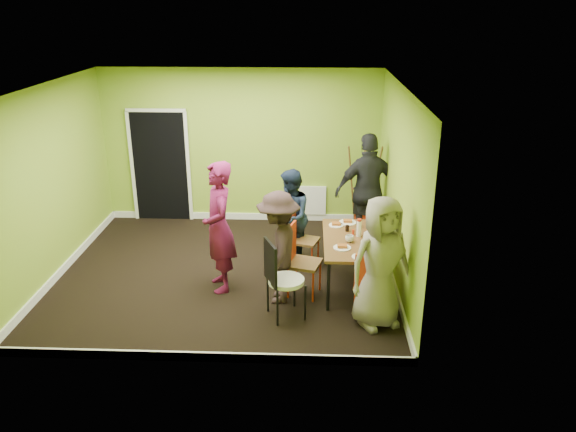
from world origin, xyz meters
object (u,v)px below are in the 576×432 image
(chair_left_near, at_px, (299,256))
(person_back_end, at_px, (368,191))
(person_left_near, at_px, (279,248))
(dining_table, at_px, (355,242))
(chair_left_far, at_px, (301,235))
(person_front_end, at_px, (381,263))
(chair_bentwood, at_px, (281,276))
(person_left_far, at_px, (290,217))
(easel, at_px, (363,187))
(thermos, at_px, (359,229))
(orange_bottle, at_px, (353,232))
(person_standing, at_px, (219,227))
(blue_bottle, at_px, (370,243))
(chair_back_end, at_px, (365,210))
(chair_front_end, at_px, (369,281))

(chair_left_near, bearing_deg, person_back_end, 163.80)
(person_left_near, bearing_deg, dining_table, 116.39)
(chair_left_far, bearing_deg, person_front_end, 49.26)
(dining_table, distance_m, chair_bentwood, 1.34)
(chair_left_far, xyz_separation_m, person_left_far, (-0.17, 0.13, 0.24))
(chair_left_near, bearing_deg, chair_left_far, -164.71)
(chair_left_near, xyz_separation_m, person_left_near, (-0.27, -0.19, 0.21))
(person_left_far, bearing_deg, chair_left_near, 4.14)
(easel, relative_size, thermos, 6.58)
(chair_left_near, bearing_deg, orange_bottle, 131.84)
(person_standing, relative_size, person_left_far, 1.25)
(person_back_end, bearing_deg, easel, -101.29)
(dining_table, xyz_separation_m, person_left_near, (-1.06, -0.42, 0.09))
(blue_bottle, height_order, person_left_far, person_left_far)
(person_back_end, bearing_deg, person_left_near, 42.52)
(chair_bentwood, distance_m, easel, 3.45)
(chair_left_far, height_order, person_front_end, person_front_end)
(easel, distance_m, blue_bottle, 2.71)
(chair_left_near, distance_m, person_left_near, 0.39)
(chair_left_far, xyz_separation_m, person_standing, (-1.13, -0.78, 0.43))
(chair_back_end, bearing_deg, dining_table, 99.38)
(chair_front_end, relative_size, person_back_end, 0.48)
(chair_back_end, bearing_deg, chair_left_near, 77.00)
(chair_back_end, distance_m, orange_bottle, 1.30)
(person_standing, distance_m, person_left_near, 0.92)
(thermos, bearing_deg, dining_table, -119.45)
(dining_table, bearing_deg, easel, 82.67)
(chair_left_far, xyz_separation_m, chair_left_near, (-0.01, -0.91, 0.06))
(dining_table, xyz_separation_m, chair_front_end, (0.13, -0.81, -0.18))
(chair_back_end, xyz_separation_m, easel, (0.04, 0.91, 0.09))
(chair_left_near, bearing_deg, thermos, 126.98)
(thermos, relative_size, orange_bottle, 2.96)
(dining_table, xyz_separation_m, thermos, (0.05, 0.09, 0.17))
(chair_bentwood, relative_size, easel, 0.71)
(chair_front_end, distance_m, thermos, 0.97)
(chair_front_end, xyz_separation_m, chair_bentwood, (-1.14, -0.07, 0.09))
(chair_back_end, bearing_deg, orange_bottle, 97.15)
(chair_back_end, xyz_separation_m, person_left_near, (-1.32, -1.82, 0.12))
(dining_table, height_order, blue_bottle, blue_bottle)
(easel, distance_m, person_front_end, 3.30)
(easel, bearing_deg, chair_front_end, -93.11)
(thermos, height_order, person_left_far, person_left_far)
(chair_left_near, distance_m, chair_back_end, 1.94)
(easel, bearing_deg, person_left_near, -116.43)
(person_back_end, bearing_deg, chair_front_end, 73.42)
(chair_bentwood, xyz_separation_m, thermos, (1.06, 0.97, 0.27))
(chair_left_near, xyz_separation_m, person_front_end, (1.03, -0.75, 0.28))
(chair_left_near, bearing_deg, person_front_end, 69.91)
(thermos, xyz_separation_m, blue_bottle, (0.10, -0.48, -0.01))
(easel, bearing_deg, person_front_end, -91.12)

